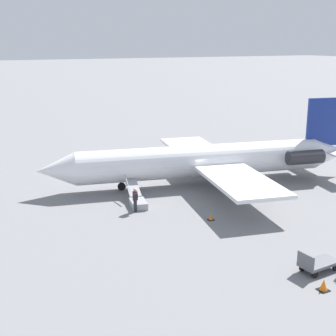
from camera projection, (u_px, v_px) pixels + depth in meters
ground_plane at (201, 184)px, 39.90m from camera, size 600.00×600.00×0.00m
airplane_main at (212, 160)px, 39.57m from camera, size 27.39×20.83×7.01m
boarding_stairs at (137, 200)px, 34.62m from camera, size 1.87×4.14×1.73m
passenger at (135, 198)px, 33.16m from camera, size 0.40×0.56×1.74m
luggage_cart at (318, 263)px, 24.60m from camera, size 2.26×1.22×1.22m
traffic_cone_near_stairs at (211, 217)px, 31.80m from camera, size 0.41×0.41×0.45m
traffic_cone_near_cart at (324, 285)px, 22.76m from camera, size 0.53×0.53×0.58m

